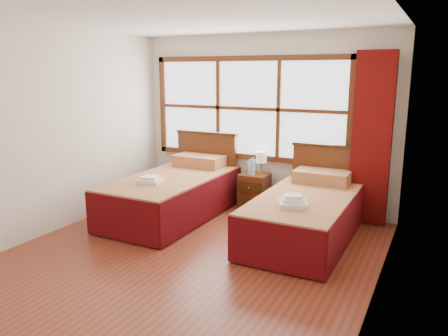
% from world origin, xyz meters
% --- Properties ---
extents(floor, '(4.50, 4.50, 0.00)m').
position_xyz_m(floor, '(0.00, 0.00, 0.00)').
color(floor, brown).
rests_on(floor, ground).
extents(ceiling, '(4.50, 4.50, 0.00)m').
position_xyz_m(ceiling, '(0.00, 0.00, 2.60)').
color(ceiling, white).
rests_on(ceiling, wall_back).
extents(wall_back, '(4.00, 0.00, 4.00)m').
position_xyz_m(wall_back, '(0.00, 2.25, 1.30)').
color(wall_back, silver).
rests_on(wall_back, floor).
extents(wall_left, '(0.00, 4.50, 4.50)m').
position_xyz_m(wall_left, '(-2.00, 0.00, 1.30)').
color(wall_left, silver).
rests_on(wall_left, floor).
extents(wall_right, '(0.00, 4.50, 4.50)m').
position_xyz_m(wall_right, '(2.00, 0.00, 1.30)').
color(wall_right, silver).
rests_on(wall_right, floor).
extents(window, '(3.16, 0.06, 1.56)m').
position_xyz_m(window, '(-0.25, 2.21, 1.50)').
color(window, white).
rests_on(window, wall_back).
extents(curtain, '(0.50, 0.16, 2.30)m').
position_xyz_m(curtain, '(1.60, 2.11, 1.17)').
color(curtain, '#610B09').
rests_on(curtain, wall_back).
extents(bed_left, '(1.14, 2.22, 1.11)m').
position_xyz_m(bed_left, '(-0.93, 1.20, 0.34)').
color(bed_left, '#361E0B').
rests_on(bed_left, floor).
extents(bed_right, '(1.08, 2.10, 1.05)m').
position_xyz_m(bed_right, '(1.02, 1.20, 0.32)').
color(bed_right, '#361E0B').
rests_on(bed_right, floor).
extents(nightstand, '(0.41, 0.41, 0.55)m').
position_xyz_m(nightstand, '(-0.03, 1.99, 0.27)').
color(nightstand, '#552912').
rests_on(nightstand, floor).
extents(towels_left, '(0.33, 0.30, 0.09)m').
position_xyz_m(towels_left, '(-0.99, 0.71, 0.63)').
color(towels_left, white).
rests_on(towels_left, bed_left).
extents(towels_right, '(0.40, 0.38, 0.13)m').
position_xyz_m(towels_right, '(1.00, 0.68, 0.61)').
color(towels_right, white).
rests_on(towels_right, bed_right).
extents(lamp, '(0.17, 0.17, 0.32)m').
position_xyz_m(lamp, '(0.03, 2.12, 0.78)').
color(lamp, gold).
rests_on(lamp, nightstand).
extents(bottle_near, '(0.06, 0.06, 0.22)m').
position_xyz_m(bottle_near, '(-0.09, 1.96, 0.65)').
color(bottle_near, '#ADCEDE').
rests_on(bottle_near, nightstand).
extents(bottle_far, '(0.07, 0.07, 0.27)m').
position_xyz_m(bottle_far, '(-0.03, 1.92, 0.67)').
color(bottle_far, '#ADCEDE').
rests_on(bottle_far, nightstand).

